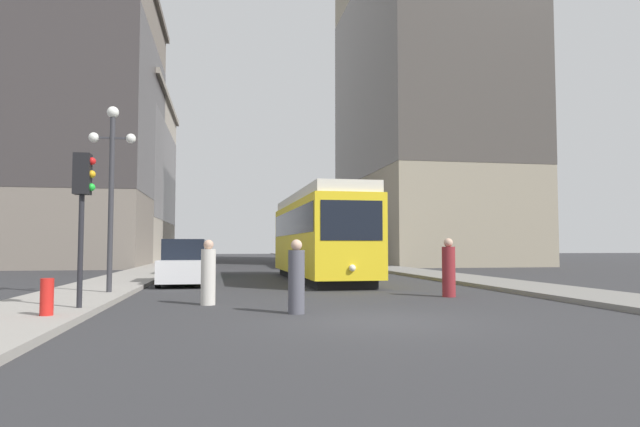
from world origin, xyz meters
TOP-DOWN VIEW (x-y plane):
  - ground_plane at (0.00, 0.00)m, footprint 200.00×200.00m
  - sidewalk_left at (-7.48, 40.00)m, footprint 2.82×120.00m
  - sidewalk_right at (7.48, 40.00)m, footprint 2.82×120.00m
  - streetcar at (1.03, 13.65)m, footprint 2.83×12.43m
  - transit_bus at (4.15, 30.39)m, footprint 2.79×12.78m
  - parked_car_left_near at (-4.77, 18.10)m, footprint 1.90×4.81m
  - parked_car_left_mid at (-4.77, 11.56)m, footprint 1.93×4.33m
  - pedestrian_crossing_near at (-3.63, 3.83)m, footprint 0.39×0.39m
  - pedestrian_crossing_far at (-1.58, 1.56)m, footprint 0.38×0.38m
  - pedestrian_on_sidewalk at (3.57, 4.95)m, footprint 0.40×0.40m
  - traffic_light_near_left at (-6.45, 2.29)m, footprint 0.47×0.36m
  - lamp_post_left_near at (-6.67, 6.71)m, footprint 1.41×0.36m
  - fire_hydrant at (-6.76, 0.90)m, footprint 0.26×0.26m
  - building_left_corner at (-14.08, 46.23)m, footprint 10.97×20.94m
  - building_left_midblock at (-15.07, 35.02)m, footprint 12.96×17.30m
  - building_right_corner at (15.01, 37.37)m, footprint 12.84×23.00m

SIDE VIEW (x-z plane):
  - ground_plane at x=0.00m, z-range 0.00..0.00m
  - sidewalk_left at x=-7.48m, z-range 0.00..0.15m
  - sidewalk_right at x=7.48m, z-range 0.00..0.15m
  - fire_hydrant at x=-6.76m, z-range 0.15..0.90m
  - pedestrian_crossing_far at x=-1.58m, z-range -0.06..1.65m
  - pedestrian_crossing_near at x=-3.63m, z-range -0.06..1.66m
  - pedestrian_on_sidewalk at x=3.57m, z-range -0.06..1.73m
  - parked_car_left_mid at x=-4.77m, z-range -0.07..1.75m
  - parked_car_left_near at x=-4.77m, z-range -0.07..1.75m
  - transit_bus at x=4.15m, z-range 0.22..3.67m
  - streetcar at x=1.03m, z-range 0.16..4.05m
  - traffic_light_near_left at x=-6.45m, z-range 1.10..4.64m
  - lamp_post_left_near at x=-6.67m, z-range 1.03..6.77m
  - building_left_corner at x=-14.08m, z-range 0.21..16.60m
  - building_left_midblock at x=-15.07m, z-range 0.31..22.05m
  - building_right_corner at x=15.01m, z-range 0.48..31.41m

